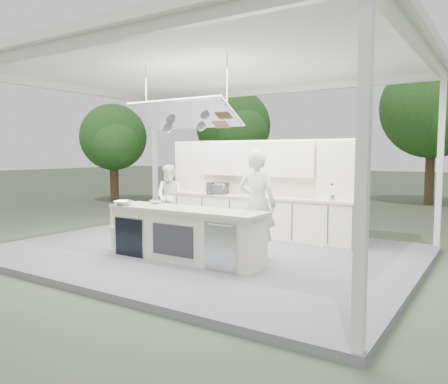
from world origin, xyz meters
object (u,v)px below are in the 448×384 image
Objects in this scene: back_counter at (251,215)px; sous_chef at (171,197)px; demo_island at (184,234)px; head_chef at (257,204)px.

sous_chef reaches higher than back_counter.
head_chef is at bearing 36.78° from demo_island.
demo_island is 3.43m from sous_chef.
sous_chef is at bearing -170.88° from back_counter.
back_counter is (-0.18, 2.81, 0.00)m from demo_island.
demo_island is 1.89× the size of sous_chef.
back_counter is at bearing -10.55° from sous_chef.
demo_island and back_counter have the same top height.
head_chef reaches higher than back_counter.
back_counter is 3.10× the size of sous_chef.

